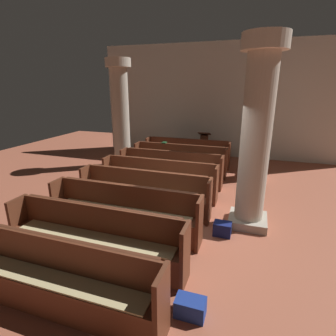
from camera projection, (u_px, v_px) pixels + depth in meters
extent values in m
plane|color=#AD5B42|center=(177.00, 220.00, 5.89)|extent=(19.20, 19.20, 0.00)
cube|color=silver|center=(220.00, 101.00, 10.73)|extent=(10.00, 0.16, 4.50)
cube|color=brown|center=(187.00, 153.00, 9.78)|extent=(3.01, 0.38, 0.05)
cube|color=brown|center=(188.00, 145.00, 9.86)|extent=(3.01, 0.04, 0.48)
cube|color=#562B1A|center=(189.00, 139.00, 9.83)|extent=(2.89, 0.06, 0.02)
cube|color=#5B2D1B|center=(149.00, 150.00, 10.24)|extent=(0.06, 0.44, 0.97)
cube|color=#5B2D1B|center=(229.00, 156.00, 9.32)|extent=(0.06, 0.44, 0.97)
cube|color=brown|center=(186.00, 161.00, 9.70)|extent=(3.01, 0.03, 0.43)
cube|color=#D1BC84|center=(187.00, 152.00, 9.75)|extent=(2.77, 0.32, 0.02)
cube|color=brown|center=(179.00, 160.00, 8.87)|extent=(3.01, 0.38, 0.05)
cube|color=brown|center=(181.00, 151.00, 8.94)|extent=(3.01, 0.04, 0.48)
cube|color=#562B1A|center=(181.00, 144.00, 8.92)|extent=(2.89, 0.06, 0.02)
cube|color=#5B2D1B|center=(138.00, 156.00, 9.33)|extent=(0.06, 0.44, 0.97)
cube|color=#5B2D1B|center=(226.00, 164.00, 8.40)|extent=(0.06, 0.44, 0.97)
cube|color=brown|center=(178.00, 168.00, 8.78)|extent=(3.01, 0.03, 0.43)
cube|color=#D1BC84|center=(179.00, 159.00, 8.84)|extent=(2.77, 0.32, 0.02)
cube|color=brown|center=(170.00, 169.00, 7.96)|extent=(3.01, 0.38, 0.05)
cube|color=brown|center=(172.00, 159.00, 8.03)|extent=(3.01, 0.04, 0.48)
cube|color=#562B1A|center=(172.00, 151.00, 8.01)|extent=(2.89, 0.06, 0.02)
cube|color=#5B2D1B|center=(124.00, 164.00, 8.42)|extent=(0.06, 0.44, 0.97)
cube|color=#5B2D1B|center=(222.00, 173.00, 7.49)|extent=(0.06, 0.44, 0.97)
cube|color=brown|center=(168.00, 178.00, 7.87)|extent=(3.01, 0.03, 0.43)
cube|color=#D1BC84|center=(170.00, 168.00, 7.93)|extent=(2.77, 0.32, 0.02)
cube|color=brown|center=(159.00, 179.00, 7.05)|extent=(3.01, 0.38, 0.05)
cube|color=brown|center=(161.00, 168.00, 7.12)|extent=(3.01, 0.04, 0.48)
cube|color=#562B1A|center=(161.00, 160.00, 7.10)|extent=(2.89, 0.06, 0.02)
cube|color=#5B2D1B|center=(108.00, 173.00, 7.51)|extent=(0.06, 0.44, 0.97)
cube|color=#5B2D1B|center=(216.00, 185.00, 6.58)|extent=(0.06, 0.44, 0.97)
cube|color=brown|center=(156.00, 190.00, 6.96)|extent=(3.01, 0.03, 0.43)
cube|color=#D1BC84|center=(158.00, 178.00, 7.02)|extent=(2.77, 0.32, 0.02)
cube|color=brown|center=(143.00, 193.00, 6.14)|extent=(3.01, 0.38, 0.05)
cube|color=brown|center=(146.00, 180.00, 6.21)|extent=(3.01, 0.05, 0.48)
cube|color=#562B1A|center=(147.00, 170.00, 6.18)|extent=(2.89, 0.06, 0.02)
cube|color=#5B2D1B|center=(87.00, 185.00, 6.59)|extent=(0.06, 0.44, 0.97)
cube|color=#5B2D1B|center=(209.00, 201.00, 5.67)|extent=(0.06, 0.44, 0.97)
cube|color=brown|center=(141.00, 206.00, 6.05)|extent=(3.01, 0.03, 0.43)
cube|color=#D1BC84|center=(143.00, 192.00, 6.11)|extent=(2.77, 0.32, 0.02)
cube|color=brown|center=(123.00, 212.00, 5.23)|extent=(3.01, 0.38, 0.05)
cube|color=brown|center=(126.00, 197.00, 5.30)|extent=(3.01, 0.04, 0.48)
cube|color=#562B1A|center=(127.00, 185.00, 5.27)|extent=(2.89, 0.06, 0.02)
cube|color=#5B2D1B|center=(59.00, 201.00, 5.68)|extent=(0.06, 0.44, 0.97)
cube|color=#5B2D1B|center=(199.00, 224.00, 4.76)|extent=(0.06, 0.44, 0.97)
cube|color=brown|center=(120.00, 227.00, 5.14)|extent=(3.01, 0.03, 0.43)
cube|color=#D1BC84|center=(123.00, 211.00, 5.20)|extent=(2.77, 0.32, 0.02)
cube|color=brown|center=(94.00, 239.00, 4.31)|extent=(3.01, 0.38, 0.05)
cube|color=brown|center=(99.00, 220.00, 4.39)|extent=(3.01, 0.04, 0.48)
cube|color=#562B1A|center=(99.00, 206.00, 4.36)|extent=(2.89, 0.06, 0.02)
cube|color=#5B2D1B|center=(21.00, 223.00, 4.77)|extent=(0.06, 0.44, 0.97)
cube|color=#5B2D1B|center=(185.00, 256.00, 3.85)|extent=(0.06, 0.44, 0.97)
cube|color=brown|center=(89.00, 257.00, 4.23)|extent=(3.01, 0.03, 0.43)
cube|color=#D1BC84|center=(93.00, 238.00, 4.29)|extent=(2.77, 0.32, 0.02)
cube|color=brown|center=(50.00, 280.00, 3.40)|extent=(3.01, 0.38, 0.05)
cube|color=brown|center=(56.00, 255.00, 3.48)|extent=(3.01, 0.04, 0.48)
cube|color=#562B1A|center=(57.00, 238.00, 3.45)|extent=(2.89, 0.06, 0.02)
cube|color=#5B2D1B|center=(162.00, 309.00, 2.94)|extent=(0.06, 0.44, 0.97)
cube|color=brown|center=(42.00, 305.00, 3.31)|extent=(3.01, 0.03, 0.43)
cube|color=#D1BC84|center=(48.00, 279.00, 3.37)|extent=(2.77, 0.32, 0.02)
cube|color=#B6AD9A|center=(252.00, 175.00, 8.58)|extent=(0.81, 0.81, 0.18)
cylinder|color=beige|center=(257.00, 121.00, 8.07)|extent=(0.60, 0.60, 3.28)
cylinder|color=beige|center=(263.00, 58.00, 7.53)|extent=(0.87, 0.87, 0.30)
cube|color=#B6AD9A|center=(123.00, 162.00, 9.99)|extent=(0.81, 0.81, 0.18)
cylinder|color=beige|center=(121.00, 116.00, 9.47)|extent=(0.60, 0.60, 3.28)
cylinder|color=beige|center=(118.00, 62.00, 8.94)|extent=(0.87, 0.87, 0.30)
cube|color=#B6AD9A|center=(248.00, 220.00, 5.70)|extent=(0.78, 0.78, 0.18)
cylinder|color=beige|center=(255.00, 141.00, 5.18)|extent=(0.58, 0.58, 3.28)
cylinder|color=beige|center=(265.00, 41.00, 4.65)|extent=(0.84, 0.84, 0.30)
cube|color=#562B1A|center=(203.00, 157.00, 10.96)|extent=(0.45, 0.45, 0.06)
cube|color=brown|center=(204.00, 147.00, 10.83)|extent=(0.28, 0.28, 0.95)
cube|color=brown|center=(204.00, 134.00, 10.67)|extent=(0.48, 0.35, 0.15)
cube|color=#194723|center=(164.00, 143.00, 9.09)|extent=(0.14, 0.20, 0.03)
cube|color=navy|center=(190.00, 307.00, 3.41)|extent=(0.39, 0.25, 0.25)
cube|color=navy|center=(222.00, 229.00, 5.26)|extent=(0.35, 0.26, 0.27)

